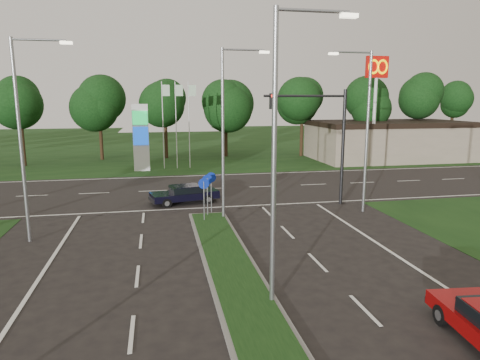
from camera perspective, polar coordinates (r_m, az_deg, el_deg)
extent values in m
cube|color=black|center=(61.63, -8.58, 4.63)|extent=(160.00, 50.00, 0.02)
cube|color=black|center=(31.03, -5.96, -1.27)|extent=(160.00, 12.00, 0.02)
cube|color=slate|center=(12.34, 3.04, -20.29)|extent=(2.00, 26.00, 0.12)
cube|color=gray|center=(49.10, 19.18, 4.97)|extent=(16.00, 9.00, 4.00)
cylinder|color=gray|center=(12.86, 4.53, 2.13)|extent=(0.16, 0.16, 9.00)
cylinder|color=gray|center=(13.29, 9.75, 21.36)|extent=(2.20, 0.10, 0.10)
cube|color=#FFF2CC|center=(13.68, 14.34, 20.45)|extent=(0.50, 0.22, 0.12)
cylinder|color=gray|center=(22.59, -2.30, 5.85)|extent=(0.16, 0.16, 9.00)
cylinder|color=gray|center=(22.83, 0.46, 16.97)|extent=(2.20, 0.10, 0.10)
cube|color=#FFF2CC|center=(23.07, 3.26, 16.64)|extent=(0.50, 0.22, 0.12)
cylinder|color=gray|center=(21.16, -27.20, 4.35)|extent=(0.16, 0.16, 9.00)
cylinder|color=gray|center=(20.95, -25.26, 16.56)|extent=(2.20, 0.10, 0.10)
cube|color=#FFF2CC|center=(20.71, -22.16, 16.58)|extent=(0.50, 0.22, 0.12)
cylinder|color=gray|center=(25.17, 16.58, 5.92)|extent=(0.16, 0.16, 9.00)
cylinder|color=gray|center=(24.73, 14.79, 16.15)|extent=(2.20, 0.10, 0.10)
cube|color=#FFF2CC|center=(24.28, 12.34, 16.13)|extent=(0.50, 0.22, 0.12)
cylinder|color=black|center=(26.83, 13.55, 4.19)|extent=(0.20, 0.20, 7.00)
cylinder|color=black|center=(25.73, 8.69, 11.02)|extent=(5.00, 0.14, 0.14)
cube|color=black|center=(25.13, 4.30, 10.43)|extent=(0.28, 0.28, 0.90)
sphere|color=#FF190C|center=(24.96, 4.42, 11.12)|extent=(0.20, 0.20, 0.20)
cylinder|color=gray|center=(22.50, -4.82, -2.97)|extent=(0.06, 0.06, 2.20)
cylinder|color=#0C26A5|center=(22.29, -4.86, -0.48)|extent=(0.56, 0.04, 0.56)
cylinder|color=gray|center=(23.50, -4.36, -2.38)|extent=(0.06, 0.06, 2.20)
cylinder|color=#0C26A5|center=(23.30, -4.39, 0.02)|extent=(0.56, 0.04, 0.56)
cylinder|color=gray|center=(24.22, -3.85, -1.98)|extent=(0.06, 0.06, 2.20)
cylinder|color=#0C26A5|center=(24.02, -3.88, 0.35)|extent=(0.56, 0.04, 0.56)
cube|color=silver|center=(39.42, -13.07, 5.48)|extent=(1.40, 0.30, 6.00)
cube|color=#0CA53F|center=(39.12, -13.19, 8.08)|extent=(1.30, 0.08, 1.20)
cube|color=#0C3FBF|center=(39.22, -13.09, 5.75)|extent=(1.30, 0.08, 1.60)
cylinder|color=silver|center=(40.32, -10.23, 7.12)|extent=(0.08, 0.08, 8.00)
cube|color=#B2D8B2|center=(40.26, -9.87, 11.69)|extent=(0.70, 0.02, 1.00)
cylinder|color=silver|center=(40.36, -8.51, 7.18)|extent=(0.08, 0.08, 8.00)
cube|color=#B2D8B2|center=(40.31, -8.13, 11.74)|extent=(0.70, 0.02, 1.00)
cylinder|color=silver|center=(40.43, -6.80, 7.23)|extent=(0.08, 0.08, 8.00)
cube|color=#B2D8B2|center=(40.39, -6.40, 11.77)|extent=(0.70, 0.02, 1.00)
cylinder|color=silver|center=(43.47, 17.46, 8.37)|extent=(0.30, 0.30, 10.00)
cube|color=#BF0C07|center=(43.55, 17.80, 14.16)|extent=(2.20, 0.35, 2.00)
torus|color=#FFC600|center=(43.15, 17.40, 14.22)|extent=(1.06, 0.16, 1.06)
torus|color=#FFC600|center=(43.58, 18.48, 14.12)|extent=(1.06, 0.16, 1.06)
cylinder|color=black|center=(46.51, -7.81, 5.43)|extent=(0.36, 0.36, 4.40)
sphere|color=black|center=(46.32, -7.95, 10.73)|extent=(6.00, 6.00, 6.00)
sphere|color=black|center=(46.15, -7.59, 11.98)|extent=(4.80, 4.80, 4.80)
cylinder|color=black|center=(14.15, 25.23, -15.98)|extent=(0.25, 0.61, 0.59)
cube|color=black|center=(26.94, -7.42, -2.02)|extent=(4.37, 2.51, 0.42)
cube|color=black|center=(26.88, -7.27, -1.17)|extent=(2.07, 1.78, 0.39)
cube|color=black|center=(26.84, -7.28, -0.76)|extent=(1.73, 1.62, 0.04)
cylinder|color=black|center=(25.96, -9.74, -3.08)|extent=(0.60, 0.30, 0.58)
cylinder|color=black|center=(27.40, -10.49, -2.37)|extent=(0.60, 0.30, 0.58)
cylinder|color=black|center=(26.67, -4.24, -2.58)|extent=(0.60, 0.30, 0.58)
cylinder|color=black|center=(28.07, -5.26, -1.92)|extent=(0.60, 0.30, 0.58)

